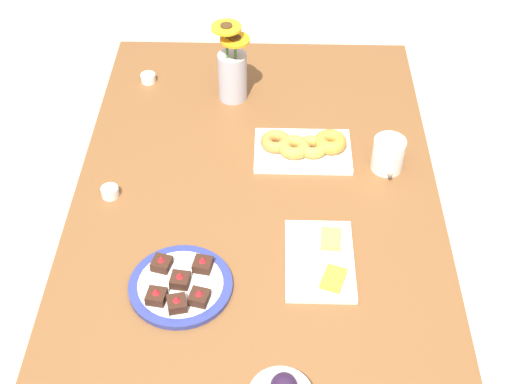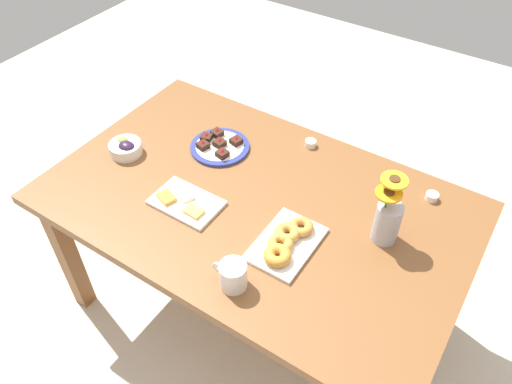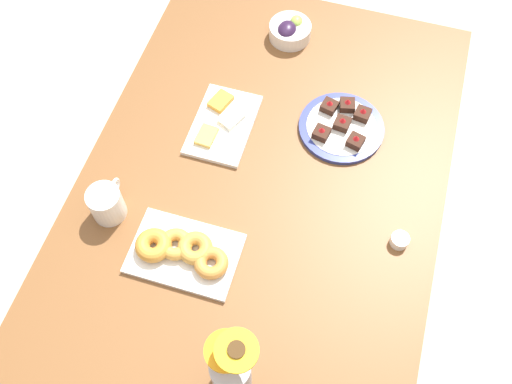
% 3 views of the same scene
% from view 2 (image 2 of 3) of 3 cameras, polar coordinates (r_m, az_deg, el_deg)
% --- Properties ---
extents(ground_plane, '(6.00, 6.00, 0.00)m').
position_cam_2_polar(ground_plane, '(2.48, 0.00, -13.01)').
color(ground_plane, beige).
extents(dining_table, '(1.60, 1.00, 0.74)m').
position_cam_2_polar(dining_table, '(1.96, 0.00, -2.62)').
color(dining_table, brown).
rests_on(dining_table, ground_plane).
extents(coffee_mug, '(0.13, 0.09, 0.10)m').
position_cam_2_polar(coffee_mug, '(1.61, -2.67, -9.47)').
color(coffee_mug, white).
rests_on(coffee_mug, dining_table).
extents(grape_bowl, '(0.13, 0.13, 0.07)m').
position_cam_2_polar(grape_bowl, '(2.15, -14.67, 4.92)').
color(grape_bowl, white).
rests_on(grape_bowl, dining_table).
extents(cheese_platter, '(0.26, 0.17, 0.03)m').
position_cam_2_polar(cheese_platter, '(1.89, -8.08, -1.17)').
color(cheese_platter, white).
rests_on(cheese_platter, dining_table).
extents(croissant_platter, '(0.19, 0.28, 0.05)m').
position_cam_2_polar(croissant_platter, '(1.73, 3.45, -5.69)').
color(croissant_platter, white).
rests_on(croissant_platter, dining_table).
extents(jam_cup_honey, '(0.05, 0.05, 0.03)m').
position_cam_2_polar(jam_cup_honey, '(2.00, 19.47, -0.47)').
color(jam_cup_honey, white).
rests_on(jam_cup_honey, dining_table).
extents(jam_cup_berry, '(0.05, 0.05, 0.03)m').
position_cam_2_polar(jam_cup_berry, '(2.14, 6.25, 5.58)').
color(jam_cup_berry, white).
rests_on(jam_cup_berry, dining_table).
extents(dessert_plate, '(0.25, 0.25, 0.05)m').
position_cam_2_polar(dessert_plate, '(2.12, -4.19, 5.26)').
color(dessert_plate, navy).
rests_on(dessert_plate, dining_table).
extents(flower_vase, '(0.11, 0.11, 0.27)m').
position_cam_2_polar(flower_vase, '(1.76, 14.78, -3.03)').
color(flower_vase, '#B2B2BC').
rests_on(flower_vase, dining_table).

